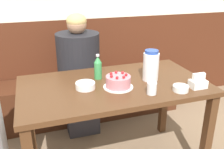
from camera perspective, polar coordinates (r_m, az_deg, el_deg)
The scene contains 11 objects.
bench_seat at distance 2.73m, azimuth -5.24°, elevation -5.14°, with size 1.97×0.38×0.46m.
dining_table at distance 1.83m, azimuth 0.41°, elevation -4.93°, with size 1.33×0.74×0.73m.
birthday_cake at distance 1.71m, azimuth 1.43°, elevation -1.68°, with size 0.21×0.21×0.10m.
water_pitcher at distance 1.84m, azimuth 8.87°, elevation 2.00°, with size 0.12×0.12×0.23m.
soju_bottle at distance 1.85m, azimuth -3.24°, elevation 1.64°, with size 0.06×0.06×0.19m.
napkin_holder at distance 1.81m, azimuth 19.07°, elevation -1.73°, with size 0.11×0.08×0.11m.
bowl_soup_white at distance 1.71m, azimuth -6.11°, elevation -2.52°, with size 0.13×0.13×0.04m.
bowl_rice_small at distance 2.08m, azimuth 8.97°, elevation 1.59°, with size 0.11×0.11×0.03m.
bowl_side_dish at distance 1.73m, azimuth 15.42°, elevation -3.05°, with size 0.11×0.11×0.04m.
glass_water_tall at distance 1.64m, azimuth 9.09°, elevation -3.12°, with size 0.06×0.06×0.08m.
person_teal_shirt at distance 2.38m, azimuth -7.49°, elevation -0.18°, with size 0.39×0.39×1.15m.
Camera 1 is at (-0.53, -1.55, 1.44)m, focal length 40.00 mm.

